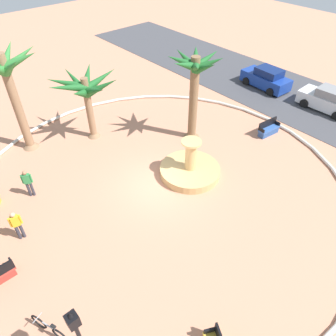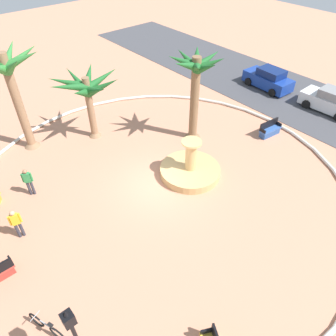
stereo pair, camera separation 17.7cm
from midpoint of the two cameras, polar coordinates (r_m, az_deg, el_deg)
name	(u,v)px [view 1 (the left image)]	position (r m, az deg, el deg)	size (l,w,h in m)	color
ground_plane	(158,185)	(17.55, -2.03, -3.10)	(80.00, 80.00, 0.00)	tan
plaza_curb	(158,184)	(17.48, -2.03, -2.87)	(20.44, 20.44, 0.20)	silver
street_asphalt	(302,100)	(27.47, 22.57, 11.15)	(48.00, 8.00, 0.03)	#424247
fountain	(190,169)	(18.08, 3.65, -0.26)	(3.40, 3.40, 2.28)	tan
palm_tree_near_fountain	(8,78)	(19.94, -26.87, 14.16)	(3.82, 3.83, 6.24)	#8E6B4C
palm_tree_by_curb	(195,78)	(19.23, 4.50, 15.64)	(3.26, 3.35, 5.62)	brown
palm_tree_mid_plaza	(85,90)	(20.18, -14.77, 13.29)	(4.28, 4.40, 4.33)	#8E6B4C
bench_southeast	(268,130)	(22.23, 17.25, 6.54)	(0.69, 1.65, 1.00)	#335BA8
bicycle_red_frame	(49,328)	(13.38, -20.79, -25.15)	(1.63, 0.70, 0.94)	black
person_cyclist_photo	(28,182)	(17.88, -23.97, -2.31)	(0.34, 0.47, 1.68)	#33333D
person_pedestrian_stroll	(17,224)	(15.99, -25.65, -9.02)	(0.27, 0.52, 1.67)	#33333D
parked_car_leftmost	(266,78)	(28.21, 16.91, 15.02)	(4.10, 2.11, 1.67)	navy
parked_car_second	(328,100)	(26.48, 26.44, 10.79)	(4.05, 2.01, 1.67)	silver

